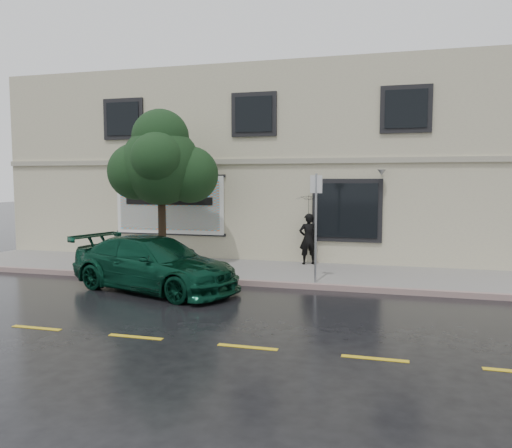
% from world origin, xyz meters
% --- Properties ---
extents(ground, '(90.00, 90.00, 0.00)m').
position_xyz_m(ground, '(0.00, 0.00, 0.00)').
color(ground, black).
rests_on(ground, ground).
extents(sidewalk, '(20.00, 3.50, 0.15)m').
position_xyz_m(sidewalk, '(0.00, 3.25, 0.07)').
color(sidewalk, gray).
rests_on(sidewalk, ground).
extents(curb, '(20.00, 0.18, 0.16)m').
position_xyz_m(curb, '(0.00, 1.50, 0.07)').
color(curb, gray).
rests_on(curb, ground).
extents(road_marking, '(19.00, 0.12, 0.01)m').
position_xyz_m(road_marking, '(0.00, -3.50, 0.01)').
color(road_marking, gold).
rests_on(road_marking, ground).
extents(building, '(20.00, 8.12, 7.00)m').
position_xyz_m(building, '(0.00, 9.00, 3.50)').
color(building, '#B5A992').
rests_on(building, ground).
extents(billboard, '(4.30, 0.16, 2.20)m').
position_xyz_m(billboard, '(-3.20, 4.92, 2.05)').
color(billboard, white).
rests_on(billboard, ground).
extents(car, '(5.37, 3.54, 1.44)m').
position_xyz_m(car, '(-1.51, 0.29, 0.72)').
color(car, '#083423').
rests_on(car, ground).
extents(pedestrian, '(0.73, 0.63, 1.70)m').
position_xyz_m(pedestrian, '(1.97, 4.59, 1.00)').
color(pedestrian, black).
rests_on(pedestrian, sidewalk).
extents(umbrella, '(0.96, 0.96, 0.66)m').
position_xyz_m(umbrella, '(1.97, 4.59, 2.18)').
color(umbrella, black).
rests_on(umbrella, pedestrian).
extents(street_tree, '(2.52, 2.52, 4.53)m').
position_xyz_m(street_tree, '(-2.48, 2.83, 3.40)').
color(street_tree, '#2F2315').
rests_on(street_tree, sidewalk).
extents(fire_hydrant, '(0.35, 0.33, 0.86)m').
position_xyz_m(fire_hydrant, '(-2.22, 3.00, 0.57)').
color(fire_hydrant, silver).
rests_on(fire_hydrant, sidewalk).
extents(sign_pole, '(0.35, 0.16, 2.98)m').
position_xyz_m(sign_pole, '(2.64, 1.70, 1.91)').
color(sign_pole, gray).
rests_on(sign_pole, sidewalk).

